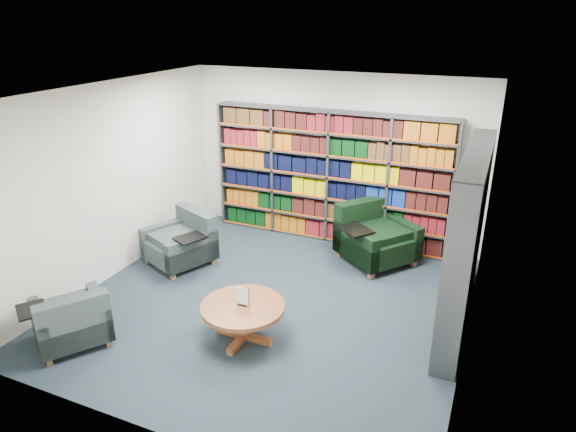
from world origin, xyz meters
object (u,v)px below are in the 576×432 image
at_px(chair_green_right, 373,238).
at_px(coffee_table, 243,312).
at_px(chair_teal_front, 72,323).
at_px(chair_teal_left, 184,243).

relative_size(chair_green_right, coffee_table, 1.41).
relative_size(chair_green_right, chair_teal_front, 1.27).
relative_size(chair_teal_left, chair_green_right, 0.84).
distance_m(chair_green_right, coffee_table, 2.85).
distance_m(chair_teal_left, chair_teal_front, 2.34).
xyz_separation_m(chair_teal_left, chair_green_right, (2.68, 1.26, 0.04)).
bearing_deg(chair_teal_left, chair_green_right, 25.22).
bearing_deg(chair_teal_left, chair_teal_front, -89.37).
bearing_deg(chair_teal_front, chair_teal_left, 90.63).
relative_size(chair_teal_left, coffee_table, 1.19).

